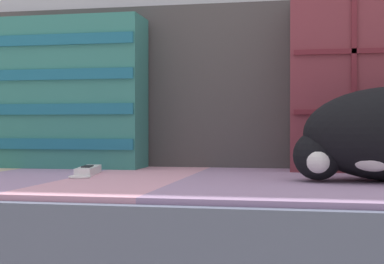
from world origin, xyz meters
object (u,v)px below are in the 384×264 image
Objects in this scene: throw_pillow_striped at (73,93)px; couch at (188,257)px; game_remote_far at (88,171)px; throw_pillow_quilted at (383,83)px.

couch is at bearing -31.84° from throw_pillow_striped.
couch is 9.84× the size of game_remote_far.
throw_pillow_quilted is at bearing 18.13° from game_remote_far.
throw_pillow_striped reaches higher than couch.
game_remote_far is (0.13, -0.22, -0.20)m from throw_pillow_striped.
throw_pillow_quilted reaches higher than game_remote_far.
throw_pillow_quilted is 0.81m from throw_pillow_striped.
throw_pillow_striped is at bearing 119.87° from game_remote_far.
throw_pillow_quilted reaches higher than throw_pillow_striped.
game_remote_far is at bearing -161.87° from throw_pillow_quilted.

